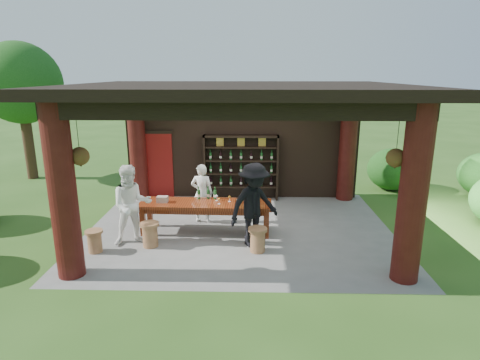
{
  "coord_description": "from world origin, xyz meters",
  "views": [
    {
      "loc": [
        0.25,
        -9.27,
        3.76
      ],
      "look_at": [
        0.0,
        0.4,
        1.15
      ],
      "focal_mm": 30.0,
      "sensor_mm": 36.0,
      "label": 1
    }
  ],
  "objects_px": {
    "host": "(202,193)",
    "guest_woman": "(132,205)",
    "tasting_table": "(206,207)",
    "stool_near_left": "(150,234)",
    "stool_far_left": "(95,241)",
    "wine_shelf": "(241,167)",
    "stool_near_right": "(258,239)",
    "napkin_basket": "(162,199)",
    "guest_man": "(254,205)"
  },
  "relations": [
    {
      "from": "wine_shelf",
      "to": "stool_far_left",
      "type": "distance_m",
      "value": 4.96
    },
    {
      "from": "tasting_table",
      "to": "guest_man",
      "type": "distance_m",
      "value": 1.4
    },
    {
      "from": "stool_near_left",
      "to": "guest_woman",
      "type": "bearing_deg",
      "value": 157.63
    },
    {
      "from": "guest_woman",
      "to": "guest_man",
      "type": "relative_size",
      "value": 0.97
    },
    {
      "from": "stool_near_right",
      "to": "host",
      "type": "relative_size",
      "value": 0.35
    },
    {
      "from": "guest_woman",
      "to": "stool_near_left",
      "type": "bearing_deg",
      "value": -44.24
    },
    {
      "from": "stool_near_left",
      "to": "stool_far_left",
      "type": "height_order",
      "value": "stool_near_left"
    },
    {
      "from": "wine_shelf",
      "to": "stool_near_left",
      "type": "bearing_deg",
      "value": -118.74
    },
    {
      "from": "wine_shelf",
      "to": "napkin_basket",
      "type": "bearing_deg",
      "value": -124.54
    },
    {
      "from": "tasting_table",
      "to": "guest_woman",
      "type": "xyz_separation_m",
      "value": [
        -1.56,
        -0.71,
        0.28
      ]
    },
    {
      "from": "stool_far_left",
      "to": "guest_man",
      "type": "relative_size",
      "value": 0.26
    },
    {
      "from": "stool_near_right",
      "to": "guest_man",
      "type": "relative_size",
      "value": 0.29
    },
    {
      "from": "wine_shelf",
      "to": "stool_near_left",
      "type": "xyz_separation_m",
      "value": [
        -1.93,
        -3.52,
        -0.69
      ]
    },
    {
      "from": "tasting_table",
      "to": "host",
      "type": "distance_m",
      "value": 0.72
    },
    {
      "from": "stool_near_right",
      "to": "guest_man",
      "type": "xyz_separation_m",
      "value": [
        -0.08,
        0.34,
        0.66
      ]
    },
    {
      "from": "napkin_basket",
      "to": "guest_man",
      "type": "bearing_deg",
      "value": -18.66
    },
    {
      "from": "stool_near_left",
      "to": "guest_man",
      "type": "distance_m",
      "value": 2.39
    },
    {
      "from": "stool_far_left",
      "to": "host",
      "type": "height_order",
      "value": "host"
    },
    {
      "from": "tasting_table",
      "to": "stool_far_left",
      "type": "distance_m",
      "value": 2.59
    },
    {
      "from": "stool_near_right",
      "to": "host",
      "type": "bearing_deg",
      "value": 128.45
    },
    {
      "from": "wine_shelf",
      "to": "host",
      "type": "bearing_deg",
      "value": -115.93
    },
    {
      "from": "wine_shelf",
      "to": "tasting_table",
      "type": "height_order",
      "value": "wine_shelf"
    },
    {
      "from": "tasting_table",
      "to": "stool_near_left",
      "type": "bearing_deg",
      "value": -142.57
    },
    {
      "from": "tasting_table",
      "to": "guest_man",
      "type": "bearing_deg",
      "value": -32.62
    },
    {
      "from": "host",
      "to": "guest_woman",
      "type": "bearing_deg",
      "value": 46.16
    },
    {
      "from": "tasting_table",
      "to": "napkin_basket",
      "type": "distance_m",
      "value": 1.05
    },
    {
      "from": "stool_near_right",
      "to": "host",
      "type": "xyz_separation_m",
      "value": [
        -1.4,
        1.76,
        0.48
      ]
    },
    {
      "from": "stool_near_left",
      "to": "guest_man",
      "type": "bearing_deg",
      "value": 3.52
    },
    {
      "from": "stool_near_right",
      "to": "guest_woman",
      "type": "bearing_deg",
      "value": 172.49
    },
    {
      "from": "stool_near_right",
      "to": "stool_far_left",
      "type": "distance_m",
      "value": 3.51
    },
    {
      "from": "napkin_basket",
      "to": "wine_shelf",
      "type": "bearing_deg",
      "value": 55.46
    },
    {
      "from": "stool_far_left",
      "to": "guest_woman",
      "type": "height_order",
      "value": "guest_woman"
    },
    {
      "from": "wine_shelf",
      "to": "host",
      "type": "relative_size",
      "value": 1.46
    },
    {
      "from": "stool_near_left",
      "to": "stool_far_left",
      "type": "distance_m",
      "value": 1.17
    },
    {
      "from": "host",
      "to": "napkin_basket",
      "type": "xyz_separation_m",
      "value": [
        -0.87,
        -0.69,
        0.05
      ]
    },
    {
      "from": "wine_shelf",
      "to": "stool_near_right",
      "type": "relative_size",
      "value": 4.15
    },
    {
      "from": "wine_shelf",
      "to": "napkin_basket",
      "type": "relative_size",
      "value": 8.59
    },
    {
      "from": "wine_shelf",
      "to": "guest_woman",
      "type": "bearing_deg",
      "value": -124.95
    },
    {
      "from": "wine_shelf",
      "to": "stool_near_right",
      "type": "xyz_separation_m",
      "value": [
        0.45,
        -3.72,
        -0.7
      ]
    },
    {
      "from": "host",
      "to": "guest_woman",
      "type": "xyz_separation_m",
      "value": [
        -1.39,
        -1.4,
        0.14
      ]
    },
    {
      "from": "wine_shelf",
      "to": "guest_man",
      "type": "relative_size",
      "value": 1.19
    },
    {
      "from": "guest_man",
      "to": "host",
      "type": "bearing_deg",
      "value": 97.81
    },
    {
      "from": "stool_far_left",
      "to": "guest_woman",
      "type": "xyz_separation_m",
      "value": [
        0.71,
        0.49,
        0.65
      ]
    },
    {
      "from": "stool_near_right",
      "to": "stool_far_left",
      "type": "xyz_separation_m",
      "value": [
        -3.5,
        -0.12,
        -0.02
      ]
    },
    {
      "from": "tasting_table",
      "to": "stool_near_left",
      "type": "relative_size",
      "value": 5.7
    },
    {
      "from": "stool_far_left",
      "to": "napkin_basket",
      "type": "height_order",
      "value": "napkin_basket"
    },
    {
      "from": "stool_far_left",
      "to": "guest_woman",
      "type": "distance_m",
      "value": 1.08
    },
    {
      "from": "stool_near_left",
      "to": "napkin_basket",
      "type": "xyz_separation_m",
      "value": [
        0.11,
        0.88,
        0.53
      ]
    },
    {
      "from": "wine_shelf",
      "to": "guest_man",
      "type": "bearing_deg",
      "value": -83.84
    },
    {
      "from": "stool_near_left",
      "to": "stool_near_right",
      "type": "xyz_separation_m",
      "value": [
        2.38,
        -0.2,
        -0.01
      ]
    }
  ]
}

